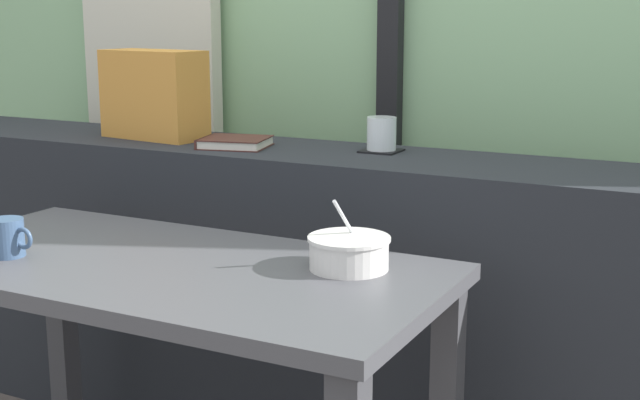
# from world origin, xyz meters

# --- Properties ---
(curtain_left_panel) EXTENTS (0.56, 0.06, 2.50)m
(curtain_left_panel) POSITION_xyz_m (-0.90, 1.00, 1.25)
(curtain_left_panel) COLOR beige
(curtain_left_panel) RESTS_ON ground
(dark_console_ledge) EXTENTS (2.80, 0.39, 0.85)m
(dark_console_ledge) POSITION_xyz_m (0.00, 0.55, 0.43)
(dark_console_ledge) COLOR #23262B
(dark_console_ledge) RESTS_ON ground
(breakfast_table) EXTENTS (1.22, 0.60, 0.69)m
(breakfast_table) POSITION_xyz_m (-0.05, -0.07, 0.58)
(breakfast_table) COLOR #414145
(breakfast_table) RESTS_ON ground
(coaster_square) EXTENTS (0.10, 0.10, 0.00)m
(coaster_square) POSITION_xyz_m (0.16, 0.62, 0.85)
(coaster_square) COLOR black
(coaster_square) RESTS_ON dark_console_ledge
(juice_glass) EXTENTS (0.08, 0.08, 0.09)m
(juice_glass) POSITION_xyz_m (0.16, 0.62, 0.90)
(juice_glass) COLOR white
(juice_glass) RESTS_ON coaster_square
(closed_book) EXTENTS (0.21, 0.20, 0.03)m
(closed_book) POSITION_xyz_m (-0.24, 0.51, 0.86)
(closed_book) COLOR #47231E
(closed_book) RESTS_ON dark_console_ledge
(throw_pillow) EXTENTS (0.34, 0.18, 0.26)m
(throw_pillow) POSITION_xyz_m (-0.55, 0.55, 0.98)
(throw_pillow) COLOR #D18938
(throw_pillow) RESTS_ON dark_console_ledge
(soup_bowl) EXTENTS (0.17, 0.17, 0.15)m
(soup_bowl) POSITION_xyz_m (0.33, 0.06, 0.73)
(soup_bowl) COLOR silver
(soup_bowl) RESTS_ON breakfast_table
(ceramic_mug) EXTENTS (0.11, 0.08, 0.08)m
(ceramic_mug) POSITION_xyz_m (-0.38, -0.19, 0.73)
(ceramic_mug) COLOR #3D567A
(ceramic_mug) RESTS_ON breakfast_table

